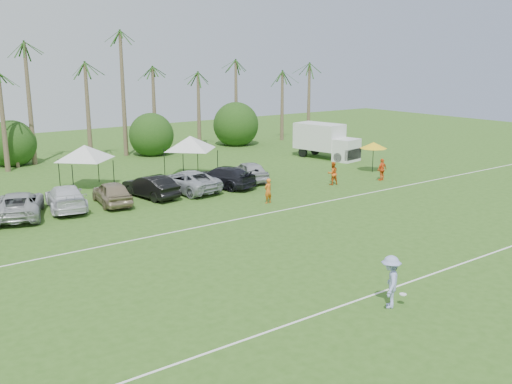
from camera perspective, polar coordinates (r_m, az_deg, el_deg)
ground at (r=23.38m, az=18.11°, el=-10.38°), size 120.00×120.00×0.00m
field_lines at (r=28.37m, az=4.91°, el=-5.48°), size 80.00×12.10×0.01m
palm_tree_4 at (r=52.01m, az=-21.28°, el=10.67°), size 2.40×2.40×8.90m
palm_tree_5 at (r=53.19m, az=-17.13°, el=11.96°), size 2.40×2.40×9.90m
palm_tree_6 at (r=54.65m, az=-13.14°, el=13.13°), size 2.40×2.40×10.90m
palm_tree_7 at (r=56.37m, az=-9.35°, el=14.16°), size 2.40×2.40×11.90m
palm_tree_8 at (r=58.84m, az=-4.82°, el=11.73°), size 2.40×2.40×8.90m
palm_tree_9 at (r=61.58m, az=-0.78°, el=12.66°), size 2.40×2.40×9.90m
palm_tree_10 at (r=64.61m, az=2.94°, el=13.44°), size 2.40×2.40×10.90m
palm_tree_11 at (r=67.21m, az=5.67°, el=14.12°), size 2.40×2.40×11.90m
bush_tree_1 at (r=52.98m, az=-23.14°, el=4.35°), size 4.00×4.00×4.00m
bush_tree_2 at (r=56.86m, az=-11.29°, el=5.71°), size 4.00×4.00×4.00m
bush_tree_3 at (r=61.71m, az=-2.82°, el=6.55°), size 4.00×4.00×4.00m
sideline_player_a at (r=36.35m, az=1.21°, el=0.11°), size 0.64×0.47×1.61m
sideline_player_b at (r=41.98m, az=7.67°, el=1.87°), size 0.95×0.81×1.70m
sideline_player_c at (r=44.11m, az=12.49°, el=2.21°), size 1.00×0.47×1.67m
box_truck at (r=52.90m, az=7.00°, el=5.18°), size 3.41×6.41×3.14m
canopy_tent_left at (r=41.86m, az=-16.80°, el=4.51°), size 4.47×4.47×3.62m
canopy_tent_right at (r=44.27m, az=-6.61°, el=5.60°), size 4.63×4.63×3.75m
market_umbrella at (r=46.94m, az=11.67°, el=4.60°), size 2.20×2.20×2.45m
frisbee_player at (r=22.02m, az=13.29°, el=-8.72°), size 1.47×1.41×2.01m
parked_car_2 at (r=35.98m, az=-22.61°, el=-1.16°), size 4.16×5.94×1.50m
parked_car_3 at (r=36.79m, az=-18.49°, el=-0.51°), size 3.05×5.49×1.50m
parked_car_4 at (r=37.21m, az=-14.20°, el=-0.07°), size 2.35×4.62×1.50m
parked_car_5 at (r=38.47m, az=-10.52°, el=0.55°), size 2.37×4.78×1.50m
parked_car_6 at (r=39.73m, az=-6.95°, el=1.09°), size 3.24×5.71×1.50m
parked_car_7 at (r=40.91m, az=-3.40°, el=1.52°), size 3.63×5.58×1.50m
parked_car_8 at (r=42.89m, az=-0.71°, el=2.10°), size 2.72×4.70×1.50m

